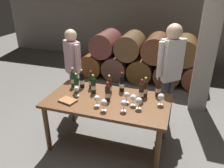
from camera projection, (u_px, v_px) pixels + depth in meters
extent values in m
plane|color=#66635E|center=(108.00, 143.00, 3.37)|extent=(14.00, 14.00, 0.00)
cube|color=gray|center=(155.00, 14.00, 6.40)|extent=(10.00, 0.24, 2.80)
cylinder|color=brown|center=(95.00, 63.00, 5.84)|extent=(0.60, 0.90, 0.60)
cylinder|color=brown|center=(118.00, 65.00, 5.66)|extent=(0.60, 0.90, 0.60)
cylinder|color=#553317|center=(142.00, 68.00, 5.48)|extent=(0.60, 0.90, 0.60)
cylinder|color=#4F311D|center=(168.00, 71.00, 5.30)|extent=(0.60, 0.90, 0.60)
cylinder|color=#5A2F1C|center=(195.00, 74.00, 5.12)|extent=(0.60, 0.90, 0.60)
cylinder|color=brown|center=(106.00, 43.00, 5.52)|extent=(0.60, 0.90, 0.60)
cylinder|color=brown|center=(131.00, 45.00, 5.34)|extent=(0.60, 0.90, 0.60)
cylinder|color=#5B311C|center=(157.00, 48.00, 5.16)|extent=(0.60, 0.90, 0.60)
cylinder|color=#523819|center=(185.00, 50.00, 4.99)|extent=(0.60, 0.90, 0.60)
cube|color=gray|center=(208.00, 41.00, 3.83)|extent=(0.32, 0.32, 2.60)
cube|color=brown|center=(108.00, 101.00, 3.06)|extent=(1.70, 0.90, 0.04)
cylinder|color=brown|center=(47.00, 129.00, 3.10)|extent=(0.07, 0.07, 0.72)
cylinder|color=brown|center=(157.00, 153.00, 2.66)|extent=(0.07, 0.07, 0.72)
cylinder|color=brown|center=(73.00, 103.00, 3.77)|extent=(0.07, 0.07, 0.72)
cylinder|color=brown|center=(164.00, 119.00, 3.33)|extent=(0.07, 0.07, 0.72)
cylinder|color=black|center=(122.00, 85.00, 3.24)|extent=(0.07, 0.07, 0.21)
sphere|color=black|center=(122.00, 78.00, 3.19)|extent=(0.07, 0.07, 0.07)
cylinder|color=black|center=(122.00, 76.00, 3.18)|extent=(0.03, 0.03, 0.07)
cylinder|color=#B21E23|center=(122.00, 73.00, 3.16)|extent=(0.03, 0.03, 0.02)
cylinder|color=silver|center=(122.00, 85.00, 3.24)|extent=(0.07, 0.07, 0.06)
cylinder|color=black|center=(91.00, 82.00, 3.34)|extent=(0.07, 0.07, 0.20)
sphere|color=black|center=(91.00, 76.00, 3.30)|extent=(0.07, 0.07, 0.07)
cylinder|color=black|center=(91.00, 74.00, 3.29)|extent=(0.03, 0.03, 0.06)
cylinder|color=#B21E23|center=(91.00, 72.00, 3.27)|extent=(0.03, 0.03, 0.02)
cylinder|color=silver|center=(91.00, 83.00, 3.35)|extent=(0.07, 0.07, 0.06)
cylinder|color=black|center=(93.00, 87.00, 3.19)|extent=(0.07, 0.07, 0.20)
sphere|color=black|center=(93.00, 80.00, 3.15)|extent=(0.07, 0.07, 0.07)
cylinder|color=black|center=(93.00, 78.00, 3.14)|extent=(0.03, 0.03, 0.06)
cylinder|color=gold|center=(93.00, 76.00, 3.12)|extent=(0.03, 0.03, 0.02)
cylinder|color=silver|center=(93.00, 87.00, 3.20)|extent=(0.07, 0.07, 0.06)
cylinder|color=black|center=(141.00, 93.00, 2.99)|extent=(0.07, 0.07, 0.22)
sphere|color=black|center=(142.00, 85.00, 2.94)|extent=(0.07, 0.07, 0.07)
cylinder|color=black|center=(142.00, 84.00, 2.93)|extent=(0.03, 0.03, 0.07)
cylinder|color=#B21E23|center=(142.00, 80.00, 2.91)|extent=(0.03, 0.03, 0.02)
cylinder|color=silver|center=(141.00, 94.00, 2.99)|extent=(0.07, 0.07, 0.07)
cylinder|color=black|center=(108.00, 94.00, 2.98)|extent=(0.07, 0.07, 0.19)
sphere|color=black|center=(108.00, 87.00, 2.94)|extent=(0.07, 0.07, 0.07)
cylinder|color=black|center=(108.00, 86.00, 2.93)|extent=(0.03, 0.03, 0.06)
cylinder|color=#B21E23|center=(108.00, 83.00, 2.91)|extent=(0.03, 0.03, 0.02)
cylinder|color=silver|center=(108.00, 95.00, 2.99)|extent=(0.07, 0.07, 0.06)
cylinder|color=black|center=(82.00, 81.00, 3.37)|extent=(0.07, 0.07, 0.20)
sphere|color=black|center=(81.00, 75.00, 3.32)|extent=(0.07, 0.07, 0.07)
cylinder|color=black|center=(81.00, 73.00, 3.31)|extent=(0.03, 0.03, 0.06)
cylinder|color=tan|center=(81.00, 70.00, 3.29)|extent=(0.03, 0.03, 0.02)
cylinder|color=silver|center=(82.00, 82.00, 3.37)|extent=(0.07, 0.07, 0.06)
cylinder|color=black|center=(77.00, 85.00, 3.22)|extent=(0.07, 0.07, 0.21)
sphere|color=black|center=(76.00, 79.00, 3.17)|extent=(0.07, 0.07, 0.07)
cylinder|color=black|center=(76.00, 77.00, 3.16)|extent=(0.03, 0.03, 0.06)
cylinder|color=gold|center=(76.00, 74.00, 3.15)|extent=(0.03, 0.03, 0.02)
cylinder|color=silver|center=(77.00, 86.00, 3.23)|extent=(0.07, 0.07, 0.06)
cylinder|color=black|center=(109.00, 87.00, 3.17)|extent=(0.07, 0.07, 0.20)
sphere|color=black|center=(109.00, 81.00, 3.12)|extent=(0.07, 0.07, 0.07)
cylinder|color=black|center=(109.00, 79.00, 3.11)|extent=(0.03, 0.03, 0.06)
cylinder|color=gold|center=(109.00, 76.00, 3.09)|extent=(0.03, 0.03, 0.02)
cylinder|color=silver|center=(109.00, 88.00, 3.17)|extent=(0.07, 0.07, 0.06)
cylinder|color=black|center=(158.00, 89.00, 3.12)|extent=(0.07, 0.07, 0.20)
sphere|color=black|center=(159.00, 83.00, 3.07)|extent=(0.07, 0.07, 0.07)
cylinder|color=black|center=(159.00, 81.00, 3.06)|extent=(0.03, 0.03, 0.06)
cylinder|color=black|center=(159.00, 78.00, 3.05)|extent=(0.03, 0.03, 0.02)
cylinder|color=silver|center=(158.00, 90.00, 3.12)|extent=(0.07, 0.07, 0.06)
cylinder|color=black|center=(145.00, 90.00, 3.09)|extent=(0.07, 0.07, 0.21)
sphere|color=black|center=(146.00, 83.00, 3.04)|extent=(0.07, 0.07, 0.07)
cylinder|color=black|center=(146.00, 81.00, 3.03)|extent=(0.03, 0.03, 0.06)
cylinder|color=gold|center=(146.00, 78.00, 3.01)|extent=(0.03, 0.03, 0.02)
cylinder|color=silver|center=(145.00, 91.00, 3.09)|extent=(0.07, 0.07, 0.06)
cylinder|color=#19381E|center=(73.00, 80.00, 3.38)|extent=(0.07, 0.07, 0.22)
sphere|color=#19381E|center=(73.00, 73.00, 3.33)|extent=(0.07, 0.07, 0.07)
cylinder|color=#19381E|center=(73.00, 71.00, 3.32)|extent=(0.03, 0.03, 0.07)
cylinder|color=silver|center=(72.00, 68.00, 3.30)|extent=(0.03, 0.03, 0.03)
cylinder|color=silver|center=(73.00, 81.00, 3.39)|extent=(0.07, 0.07, 0.07)
cylinder|color=white|center=(123.00, 111.00, 2.77)|extent=(0.06, 0.06, 0.00)
cylinder|color=white|center=(124.00, 108.00, 2.76)|extent=(0.01, 0.01, 0.07)
sphere|color=white|center=(124.00, 103.00, 2.73)|extent=(0.08, 0.08, 0.08)
cylinder|color=white|center=(126.00, 102.00, 2.98)|extent=(0.06, 0.06, 0.00)
cylinder|color=white|center=(126.00, 100.00, 2.96)|extent=(0.01, 0.01, 0.07)
sphere|color=white|center=(127.00, 95.00, 2.93)|extent=(0.08, 0.08, 0.08)
cylinder|color=white|center=(160.00, 105.00, 2.92)|extent=(0.06, 0.06, 0.00)
cylinder|color=white|center=(160.00, 102.00, 2.90)|extent=(0.01, 0.01, 0.07)
sphere|color=white|center=(161.00, 97.00, 2.87)|extent=(0.09, 0.09, 0.09)
cylinder|color=white|center=(97.00, 106.00, 2.89)|extent=(0.06, 0.06, 0.00)
cylinder|color=white|center=(97.00, 103.00, 2.87)|extent=(0.01, 0.01, 0.07)
sphere|color=white|center=(97.00, 98.00, 2.85)|extent=(0.08, 0.08, 0.08)
cylinder|color=white|center=(104.00, 110.00, 2.79)|extent=(0.06, 0.06, 0.00)
cylinder|color=white|center=(104.00, 108.00, 2.77)|extent=(0.01, 0.01, 0.07)
sphere|color=white|center=(104.00, 103.00, 2.74)|extent=(0.08, 0.08, 0.08)
cylinder|color=white|center=(133.00, 105.00, 2.91)|extent=(0.06, 0.06, 0.00)
cylinder|color=white|center=(133.00, 102.00, 2.89)|extent=(0.01, 0.01, 0.07)
sphere|color=white|center=(133.00, 98.00, 2.86)|extent=(0.08, 0.08, 0.08)
cylinder|color=white|center=(138.00, 108.00, 2.83)|extent=(0.06, 0.06, 0.00)
cylinder|color=white|center=(139.00, 106.00, 2.81)|extent=(0.01, 0.01, 0.07)
sphere|color=white|center=(139.00, 101.00, 2.78)|extent=(0.09, 0.09, 0.09)
cylinder|color=white|center=(77.00, 96.00, 3.15)|extent=(0.06, 0.06, 0.00)
cylinder|color=white|center=(77.00, 93.00, 3.13)|extent=(0.01, 0.01, 0.07)
sphere|color=white|center=(77.00, 89.00, 3.10)|extent=(0.08, 0.08, 0.08)
cube|color=#936038|center=(68.00, 101.00, 2.99)|extent=(0.25, 0.21, 0.03)
cylinder|color=#383842|center=(169.00, 103.00, 3.64)|extent=(0.11, 0.11, 0.85)
cylinder|color=#383842|center=(163.00, 104.00, 3.60)|extent=(0.11, 0.11, 0.85)
cube|color=silver|center=(171.00, 60.00, 3.31)|extent=(0.35, 0.35, 0.64)
cylinder|color=silver|center=(182.00, 56.00, 3.38)|extent=(0.08, 0.08, 0.54)
cylinder|color=silver|center=(160.00, 60.00, 3.21)|extent=(0.08, 0.08, 0.54)
sphere|color=tan|center=(174.00, 32.00, 3.13)|extent=(0.23, 0.23, 0.23)
cylinder|color=#383842|center=(74.00, 91.00, 4.12)|extent=(0.11, 0.11, 0.77)
cylinder|color=#383842|center=(76.00, 93.00, 4.04)|extent=(0.11, 0.11, 0.77)
cube|color=#CC9EA8|center=(72.00, 58.00, 3.80)|extent=(0.36, 0.34, 0.58)
cylinder|color=#CC9EA8|center=(67.00, 53.00, 3.95)|extent=(0.08, 0.08, 0.49)
cylinder|color=#CC9EA8|center=(77.00, 59.00, 3.63)|extent=(0.08, 0.08, 0.49)
sphere|color=tan|center=(71.00, 35.00, 3.64)|extent=(0.21, 0.21, 0.21)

